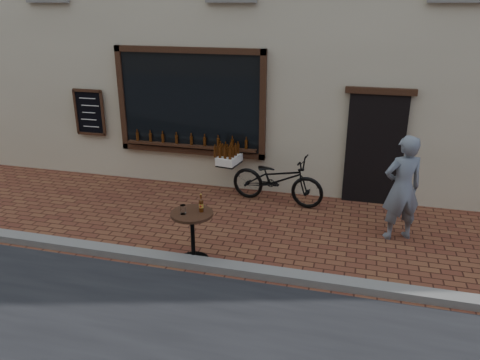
# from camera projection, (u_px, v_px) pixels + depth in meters

# --- Properties ---
(ground) EXTENTS (90.00, 90.00, 0.00)m
(ground) POSITION_uv_depth(u_px,v_px,m) (234.00, 279.00, 6.86)
(ground) COLOR #5C2B1D
(ground) RESTS_ON ground
(kerb) EXTENTS (90.00, 0.25, 0.12)m
(kerb) POSITION_uv_depth(u_px,v_px,m) (237.00, 269.00, 7.02)
(kerb) COLOR slate
(kerb) RESTS_ON ground
(cargo_bicycle) EXTENTS (2.31, 0.94, 1.07)m
(cargo_bicycle) POSITION_uv_depth(u_px,v_px,m) (275.00, 178.00, 9.34)
(cargo_bicycle) COLOR black
(cargo_bicycle) RESTS_ON ground
(bistro_table) EXTENTS (0.65, 0.65, 1.12)m
(bistro_table) POSITION_uv_depth(u_px,v_px,m) (193.00, 227.00, 7.15)
(bistro_table) COLOR black
(bistro_table) RESTS_ON ground
(pedestrian) EXTENTS (0.79, 0.67, 1.83)m
(pedestrian) POSITION_uv_depth(u_px,v_px,m) (402.00, 188.00, 7.77)
(pedestrian) COLOR slate
(pedestrian) RESTS_ON ground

